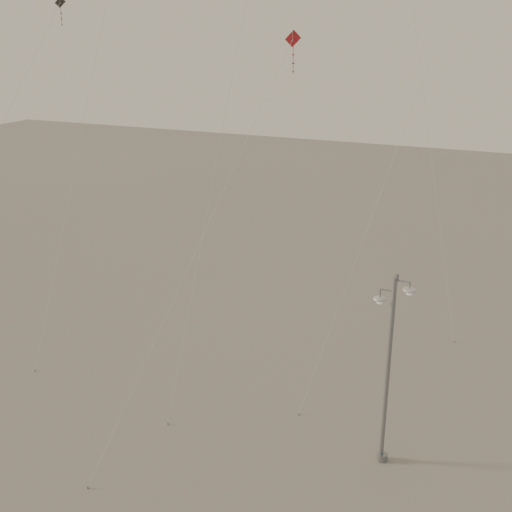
% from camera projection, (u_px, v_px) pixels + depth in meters
% --- Properties ---
extents(street_lamp, '(1.62, 0.55, 8.10)m').
position_uv_depth(street_lamp, '(389.00, 365.00, 27.65)').
color(street_lamp, gray).
rests_on(street_lamp, ground).
extents(kite_3, '(4.29, 11.17, 16.65)m').
position_uv_depth(kite_3, '(250.00, 134.00, 29.44)').
color(kite_3, maroon).
rests_on(kite_3, ground).
extents(kite_6, '(2.58, 13.35, 18.16)m').
position_uv_depth(kite_6, '(6.00, 119.00, 34.90)').
color(kite_6, '#282421').
rests_on(kite_6, ground).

